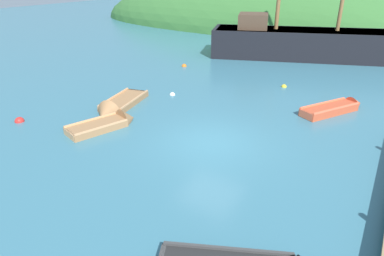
{
  "coord_description": "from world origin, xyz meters",
  "views": [
    {
      "loc": [
        5.61,
        -10.76,
        6.17
      ],
      "look_at": [
        -0.99,
        0.11,
        0.35
      ],
      "focal_mm": 31.99,
      "sensor_mm": 36.0,
      "label": 1
    }
  ],
  "objects": [
    {
      "name": "buoy_white",
      "position": [
        -4.58,
        3.95,
        0.0
      ],
      "size": [
        0.31,
        0.31,
        0.31
      ],
      "primitive_type": "sphere",
      "color": "white",
      "rests_on": "ground"
    },
    {
      "name": "shore_hill",
      "position": [
        -8.36,
        32.11,
        0.0
      ],
      "size": [
        51.87,
        19.58,
        11.46
      ],
      "primitive_type": "ellipsoid",
      "color": "#387033",
      "rests_on": "ground"
    },
    {
      "name": "rowboat_outer_right",
      "position": [
        -4.59,
        -1.0,
        0.09
      ],
      "size": [
        1.98,
        3.25,
        1.06
      ],
      "rotation": [
        0.0,
        0.0,
        1.26
      ],
      "color": "#9E7047",
      "rests_on": "ground"
    },
    {
      "name": "rowboat_near_dock",
      "position": [
        -5.77,
        0.85,
        0.08
      ],
      "size": [
        2.02,
        3.89,
        1.22
      ],
      "rotation": [
        0.0,
        0.0,
        4.93
      ],
      "color": "#9E7047",
      "rests_on": "ground"
    },
    {
      "name": "buoy_red",
      "position": [
        -8.43,
        -2.68,
        0.0
      ],
      "size": [
        0.42,
        0.42,
        0.42
      ],
      "primitive_type": "sphere",
      "color": "red",
      "rests_on": "ground"
    },
    {
      "name": "ground_plane",
      "position": [
        0.0,
        0.0,
        0.0
      ],
      "size": [
        120.0,
        120.0,
        0.0
      ],
      "primitive_type": "plane",
      "color": "teal"
    },
    {
      "name": "buoy_orange",
      "position": [
        -7.4,
        9.57,
        0.0
      ],
      "size": [
        0.36,
        0.36,
        0.36
      ],
      "primitive_type": "sphere",
      "color": "orange",
      "rests_on": "ground"
    },
    {
      "name": "buoy_yellow",
      "position": [
        0.22,
        8.56,
        0.0
      ],
      "size": [
        0.31,
        0.31,
        0.31
      ],
      "primitive_type": "sphere",
      "color": "yellow",
      "rests_on": "ground"
    },
    {
      "name": "sailing_ship",
      "position": [
        -1.19,
        16.6,
        0.85
      ],
      "size": [
        16.02,
        8.12,
        12.77
      ],
      "rotation": [
        0.0,
        0.0,
        0.35
      ],
      "color": "black",
      "rests_on": "ground"
    },
    {
      "name": "rowboat_outer_left",
      "position": [
        3.58,
        6.07,
        0.13
      ],
      "size": [
        2.67,
        3.71,
        0.86
      ],
      "rotation": [
        0.0,
        0.0,
        1.04
      ],
      "color": "#C64C2D",
      "rests_on": "ground"
    }
  ]
}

